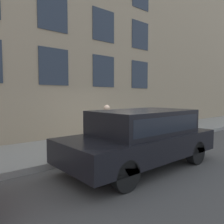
% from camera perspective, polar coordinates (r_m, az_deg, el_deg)
% --- Properties ---
extents(ground_plane, '(80.00, 80.00, 0.00)m').
position_cam_1_polar(ground_plane, '(7.76, 4.45, -10.28)').
color(ground_plane, '#514F4C').
extents(sidewalk, '(3.06, 60.00, 0.17)m').
position_cam_1_polar(sidewalk, '(8.86, -2.61, -7.88)').
color(sidewalk, '#9E9B93').
rests_on(sidewalk, ground_plane).
extents(building_facade, '(0.33, 40.00, 11.02)m').
position_cam_1_polar(building_facade, '(10.66, -8.77, 23.68)').
color(building_facade, tan).
rests_on(building_facade, ground_plane).
extents(fire_hydrant, '(0.32, 0.44, 0.84)m').
position_cam_1_polar(fire_hydrant, '(8.16, 1.33, -5.19)').
color(fire_hydrant, gray).
rests_on(fire_hydrant, sidewalk).
extents(person, '(0.35, 0.23, 1.44)m').
position_cam_1_polar(person, '(7.89, -1.37, -2.32)').
color(person, '#726651').
rests_on(person, sidewalk).
extents(parked_truck_charcoal_near, '(1.94, 4.48, 1.55)m').
position_cam_1_polar(parked_truck_charcoal_near, '(6.04, 7.73, -5.76)').
color(parked_truck_charcoal_near, black).
rests_on(parked_truck_charcoal_near, ground_plane).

